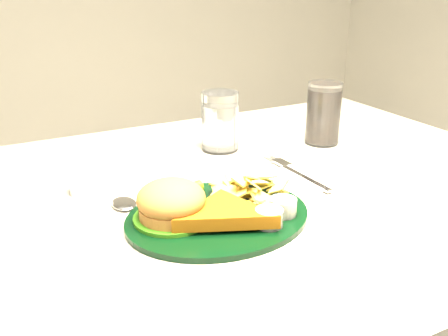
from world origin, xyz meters
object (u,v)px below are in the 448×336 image
Objects in this scene: water_glass at (220,122)px; cola_glass at (323,113)px; dinner_plate at (218,200)px; fork_napkin at (302,176)px.

water_glass is 0.91× the size of cola_glass.
fork_napkin is at bearing 15.72° from dinner_plate.
water_glass is 0.72× the size of fork_napkin.
cola_glass is 0.21m from fork_napkin.
cola_glass is at bearing 28.36° from dinner_plate.
dinner_plate is 1.68× the size of fork_napkin.
fork_napkin is at bearing -136.80° from cola_glass.
cola_glass reaches higher than dinner_plate.
water_glass reaches higher than dinner_plate.
dinner_plate is at bearing -164.66° from fork_napkin.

